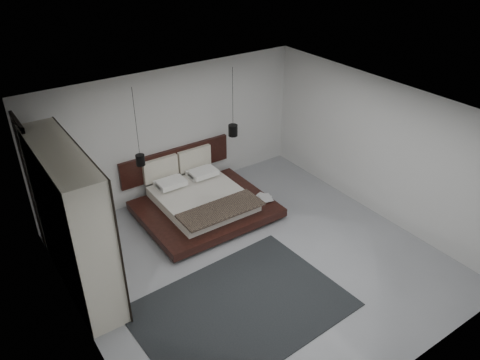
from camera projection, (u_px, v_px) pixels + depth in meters
floor at (255, 261)px, 8.41m from camera, size 6.00×6.00×0.00m
ceiling at (258, 116)px, 7.01m from camera, size 6.00×6.00×0.00m
wall_back at (172, 133)px, 9.84m from camera, size 6.00×0.00×6.00m
wall_front at (405, 304)px, 5.57m from camera, size 6.00×0.00×6.00m
wall_left at (75, 262)px, 6.23m from camera, size 0.00×6.00×6.00m
wall_right at (379, 149)px, 9.18m from camera, size 0.00×6.00×6.00m
lattice_screen at (34, 189)px, 8.05m from camera, size 0.05×0.90×2.60m
bed at (201, 200)px, 9.65m from camera, size 2.58×2.31×1.04m
book_lower at (260, 199)px, 9.73m from camera, size 0.32×0.36×0.03m
book_upper at (261, 199)px, 9.69m from camera, size 0.32×0.37×0.02m
pendant_left at (140, 160)px, 8.85m from camera, size 0.17×0.17×1.54m
pendant_right at (233, 130)px, 9.86m from camera, size 0.20×0.20×1.48m
wardrobe at (72, 222)px, 7.29m from camera, size 0.60×2.56×2.51m
rug at (241, 307)px, 7.41m from camera, size 3.34×2.46×0.01m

